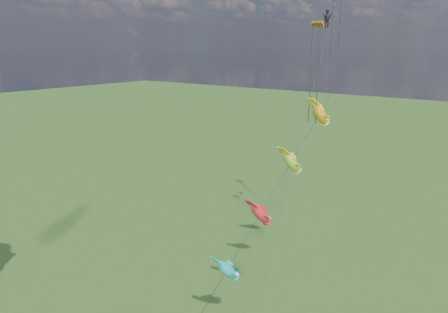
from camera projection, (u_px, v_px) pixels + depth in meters
The scene contains 3 objects.
ground at pixel (41, 302), 32.94m from camera, with size 300.00×300.00×0.00m, color #1A4010.
fish_windsock_rig at pixel (276, 188), 29.75m from camera, with size 3.50×15.64×16.65m.
parafoil_rig at pixel (325, 28), 34.47m from camera, with size 3.56×17.32×25.55m.
Camera 1 is at (28.67, -14.86, 18.84)m, focal length 35.00 mm.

